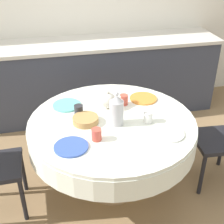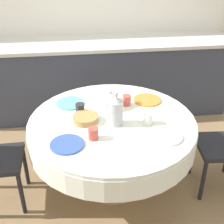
# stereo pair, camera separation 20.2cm
# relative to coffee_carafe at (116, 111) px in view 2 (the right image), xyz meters

# --- Properties ---
(ground_plane) EXTENTS (12.00, 12.00, 0.00)m
(ground_plane) POSITION_rel_coffee_carafe_xyz_m (-0.02, 0.06, -0.87)
(ground_plane) COLOR #8E704C
(wall_back) EXTENTS (7.00, 0.05, 2.60)m
(wall_back) POSITION_rel_coffee_carafe_xyz_m (-0.02, 1.85, 0.43)
(wall_back) COLOR silver
(wall_back) RESTS_ON ground_plane
(kitchen_counter) EXTENTS (3.24, 0.64, 0.94)m
(kitchen_counter) POSITION_rel_coffee_carafe_xyz_m (-0.02, 1.51, -0.39)
(kitchen_counter) COLOR #383D4C
(kitchen_counter) RESTS_ON ground_plane
(dining_table) EXTENTS (1.38, 1.38, 0.75)m
(dining_table) POSITION_rel_coffee_carafe_xyz_m (-0.02, 0.06, -0.24)
(dining_table) COLOR tan
(dining_table) RESTS_ON ground_plane
(plate_near_left) EXTENTS (0.25, 0.25, 0.01)m
(plate_near_left) POSITION_rel_coffee_carafe_xyz_m (-0.39, -0.24, -0.12)
(plate_near_left) COLOR #3856AD
(plate_near_left) RESTS_ON dining_table
(cup_near_left) EXTENTS (0.07, 0.07, 0.09)m
(cup_near_left) POSITION_rel_coffee_carafe_xyz_m (-0.19, -0.18, -0.08)
(cup_near_left) COLOR #CC4C3D
(cup_near_left) RESTS_ON dining_table
(plate_near_right) EXTENTS (0.25, 0.25, 0.01)m
(plate_near_right) POSITION_rel_coffee_carafe_xyz_m (0.35, -0.22, -0.12)
(plate_near_right) COLOR white
(plate_near_right) RESTS_ON dining_table
(cup_near_right) EXTENTS (0.07, 0.07, 0.09)m
(cup_near_right) POSITION_rel_coffee_carafe_xyz_m (0.25, -0.02, -0.08)
(cup_near_right) COLOR white
(cup_near_right) RESTS_ON dining_table
(plate_far_left) EXTENTS (0.25, 0.25, 0.01)m
(plate_far_left) POSITION_rel_coffee_carafe_xyz_m (-0.36, 0.38, -0.12)
(plate_far_left) COLOR #60BCB7
(plate_far_left) RESTS_ON dining_table
(cup_far_left) EXTENTS (0.07, 0.07, 0.09)m
(cup_far_left) POSITION_rel_coffee_carafe_xyz_m (-0.28, 0.20, -0.08)
(cup_far_left) COLOR #28282D
(cup_far_left) RESTS_ON dining_table
(plate_far_right) EXTENTS (0.25, 0.25, 0.01)m
(plate_far_right) POSITION_rel_coffee_carafe_xyz_m (0.33, 0.35, -0.12)
(plate_far_right) COLOR orange
(plate_far_right) RESTS_ON dining_table
(cup_far_right) EXTENTS (0.07, 0.07, 0.09)m
(cup_far_right) POSITION_rel_coffee_carafe_xyz_m (0.13, 0.30, -0.08)
(cup_far_right) COLOR #CC4C3D
(cup_far_right) RESTS_ON dining_table
(coffee_carafe) EXTENTS (0.11, 0.11, 0.28)m
(coffee_carafe) POSITION_rel_coffee_carafe_xyz_m (0.00, 0.00, 0.00)
(coffee_carafe) COLOR #B2B2B7
(coffee_carafe) RESTS_ON dining_table
(teapot) EXTENTS (0.18, 0.13, 0.17)m
(teapot) POSITION_rel_coffee_carafe_xyz_m (-0.01, 0.26, -0.05)
(teapot) COLOR silver
(teapot) RESTS_ON dining_table
(bread_basket) EXTENTS (0.21, 0.21, 0.05)m
(bread_basket) POSITION_rel_coffee_carafe_xyz_m (-0.24, 0.07, -0.10)
(bread_basket) COLOR #AD844C
(bread_basket) RESTS_ON dining_table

